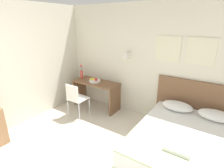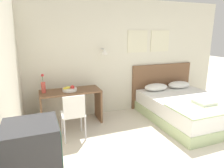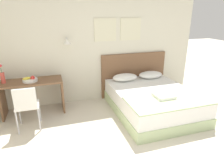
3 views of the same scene
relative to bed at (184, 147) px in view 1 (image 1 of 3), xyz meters
name	(u,v)px [view 1 (image 1 of 3)]	position (x,y,z in m)	size (l,w,h in m)	color
wall_back	(151,64)	(-1.09, 1.10, 1.08)	(5.38, 0.31, 2.65)	beige
bed	(184,147)	(0.00, 0.00, 0.00)	(1.60, 2.01, 0.51)	#B2C693
headboard	(197,107)	(0.00, 1.04, 0.30)	(1.72, 0.06, 1.11)	brown
pillow_left	(177,106)	(-0.35, 0.77, 0.34)	(0.61, 0.38, 0.17)	white
pillow_right	(216,115)	(0.35, 0.77, 0.34)	(0.61, 0.38, 0.17)	white
throw_blanket	(177,155)	(0.00, -0.58, 0.27)	(1.56, 0.81, 0.02)	#B2C693
folded_towel_near_foot	(179,146)	(-0.01, -0.44, 0.31)	(0.35, 0.34, 0.06)	white
desk	(96,89)	(-2.45, 0.75, 0.26)	(1.25, 0.54, 0.73)	brown
desk_chair	(76,98)	(-2.52, 0.04, 0.26)	(0.41, 0.41, 0.86)	white
fruit_bowl	(95,81)	(-2.47, 0.71, 0.52)	(0.30, 0.29, 0.12)	silver
flower_vase	(82,74)	(-2.97, 0.77, 0.61)	(0.09, 0.09, 0.39)	#D14C42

